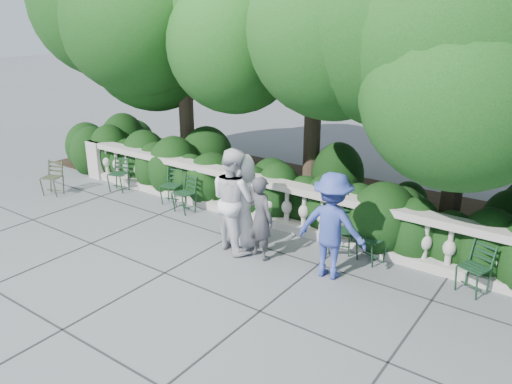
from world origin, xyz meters
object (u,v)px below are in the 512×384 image
Objects in this scene: person_businessman at (242,201)px; person_woman_grey at (261,218)px; chair_b at (180,214)px; chair_c at (169,206)px; chair_d at (364,263)px; person_older_blue at (332,226)px; chair_a at (116,193)px; chair_e at (339,255)px; person_casual_man at (234,200)px; chair_weathered at (50,197)px; chair_f at (465,295)px.

person_woman_grey is (0.57, -0.21, -0.13)m from person_businessman.
chair_c is (-0.55, 0.21, 0.00)m from chair_b.
person_older_blue is (-0.32, -0.73, 0.91)m from chair_d.
chair_a is 6.33m from person_older_blue.
chair_a is 6.56m from chair_d.
chair_e is at bearing -82.14° from person_older_blue.
chair_a is at bearing 7.68° from person_woman_grey.
chair_d is at bearing -155.36° from person_businessman.
person_casual_man reaches higher than chair_d.
chair_d is 2.49m from person_businessman.
chair_c is at bearing -161.09° from chair_d.
person_businessman is at bearing -4.51° from chair_b.
person_businessman reaches higher than chair_e.
chair_d is at bearing 10.37° from chair_b.
chair_c and chair_weathered have the same top height.
person_casual_man is (4.29, -0.73, 0.98)m from chair_a.
person_older_blue is (1.94, 0.12, -0.06)m from person_casual_man.
chair_b is 3.49m from chair_weathered.
chair_d is 1.00× the size of chair_f.
person_older_blue reaches higher than person_businessman.
chair_e and chair_weathered have the same top height.
chair_c is 0.46× the size of person_older_blue.
person_businessman is at bearing -9.12° from person_older_blue.
chair_d is 7.74m from chair_weathered.
chair_e is (4.34, 0.02, 0.00)m from chair_c.
chair_b is 0.59m from chair_c.
person_businessman is (2.08, -0.45, 0.90)m from chair_b.
chair_b is at bearing -159.52° from chair_f.
chair_a and chair_e have the same top height.
chair_f is 2.35m from person_older_blue.
chair_d is 1.21m from person_older_blue.
chair_c is (1.70, 0.13, 0.00)m from chair_a.
person_woman_grey is at bearing -1.24° from person_older_blue.
person_businessman reaches higher than chair_c.
chair_a is 4.45m from person_businessman.
person_casual_man reaches higher than chair_b.
person_businessman is (-3.96, -0.60, 0.90)m from chair_f.
person_older_blue reaches higher than chair_c.
chair_b and chair_f have the same top height.
person_casual_man is at bearing -33.32° from chair_c.
person_woman_grey is (-1.13, -0.88, 0.77)m from chair_e.
chair_a is 1.00× the size of chair_d.
person_older_blue reaches higher than chair_e.
chair_c is 2.90m from person_casual_man.
chair_f is at bearing 9.01° from chair_b.
chair_a is at bearing 164.34° from chair_e.
chair_a and chair_c have the same top height.
chair_c is at bearing -16.11° from person_older_blue.
chair_a is 1.00× the size of chair_b.
chair_b is 2.31m from person_businessman.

